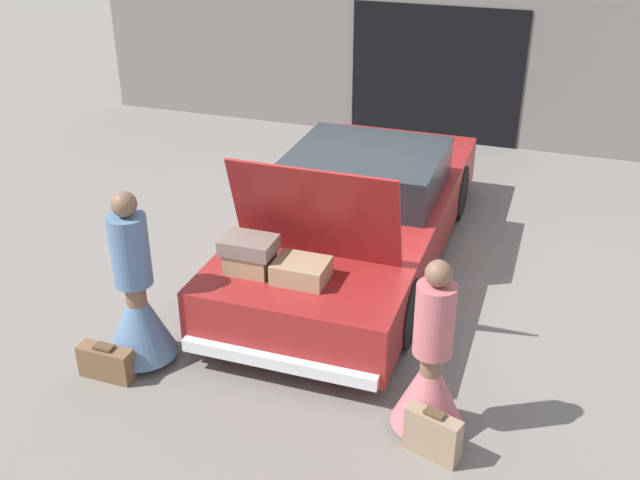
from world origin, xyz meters
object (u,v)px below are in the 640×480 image
Objects in this scene: person_left at (137,304)px; suitcase_beside_left_person at (106,362)px; car at (358,215)px; person_right at (430,373)px; suitcase_beside_right_person at (433,435)px.

suitcase_beside_left_person is at bearing -33.15° from person_left.
car is at bearing 145.32° from person_left.
person_right is 0.48m from suitcase_beside_right_person.
car is 3.33m from suitcase_beside_left_person.
car reaches higher than suitcase_beside_left_person.
person_left reaches higher than person_right.
car is 2.91m from person_left.
person_left is 3.59× the size of suitcase_beside_right_person.
person_right is 2.96m from suitcase_beside_left_person.
person_left is 2.75m from person_right.
person_right reaches higher than suitcase_beside_right_person.
person_right is at bearing -62.61° from car.
suitcase_beside_left_person is (-2.92, -0.26, -0.41)m from person_right.
suitcase_beside_right_person is (2.85, -0.37, -0.42)m from person_left.
suitcase_beside_right_person is at bearing -63.32° from car.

